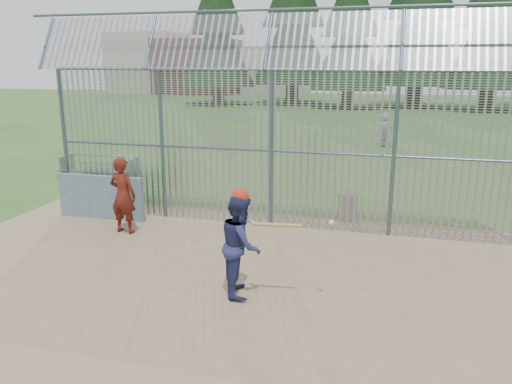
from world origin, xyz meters
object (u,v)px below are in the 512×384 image
(onlooker, at_px, (123,195))
(bleacher, at_px, (99,164))
(dugout_wall, at_px, (101,197))
(trash_can, at_px, (348,206))
(batter, at_px, (241,245))

(onlooker, distance_m, bleacher, 7.20)
(dugout_wall, xyz_separation_m, trash_can, (6.50, 1.68, -0.24))
(dugout_wall, bearing_deg, batter, -34.18)
(batter, bearing_deg, onlooker, 40.20)
(batter, relative_size, bleacher, 0.63)
(batter, distance_m, trash_can, 5.32)
(dugout_wall, xyz_separation_m, batter, (4.97, -3.38, 0.34))
(onlooker, bearing_deg, batter, 152.37)
(dugout_wall, distance_m, onlooker, 1.52)
(onlooker, relative_size, trash_can, 2.35)
(bleacher, bearing_deg, dugout_wall, -57.65)
(trash_can, relative_size, bleacher, 0.27)
(dugout_wall, height_order, onlooker, onlooker)
(onlooker, relative_size, bleacher, 0.64)
(bleacher, bearing_deg, batter, -45.68)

